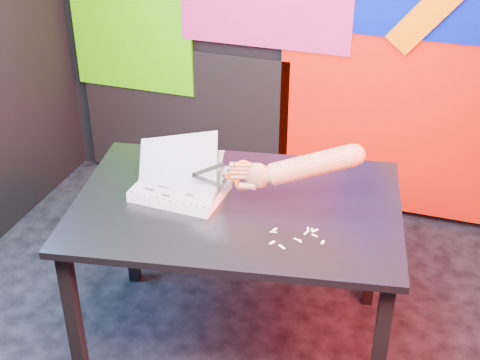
% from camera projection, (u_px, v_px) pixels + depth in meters
% --- Properties ---
extents(room, '(3.01, 3.01, 2.71)m').
position_uv_depth(room, '(213.00, 79.00, 2.18)').
color(room, black).
rests_on(room, ground).
extents(backdrop, '(2.88, 0.05, 2.08)m').
position_uv_depth(backdrop, '(320.00, 51.00, 3.56)').
color(backdrop, red).
rests_on(backdrop, ground).
extents(work_table, '(1.41, 1.06, 0.75)m').
position_uv_depth(work_table, '(237.00, 220.00, 2.69)').
color(work_table, black).
rests_on(work_table, ground).
extents(printout_stack, '(0.39, 0.27, 0.27)m').
position_uv_depth(printout_stack, '(180.00, 188.00, 2.69)').
color(printout_stack, silver).
rests_on(printout_stack, work_table).
extents(scissors, '(0.23, 0.08, 0.13)m').
position_uv_depth(scissors, '(239.00, 176.00, 2.56)').
color(scissors, '#B0B0B2').
rests_on(scissors, printout_stack).
extents(hand_forearm, '(0.48, 0.19, 0.19)m').
position_uv_depth(hand_forearm, '(303.00, 167.00, 2.54)').
color(hand_forearm, '#A2634D').
rests_on(hand_forearm, work_table).
extents(paper_clippings, '(0.21, 0.16, 0.00)m').
position_uv_depth(paper_clippings, '(297.00, 236.00, 2.45)').
color(paper_clippings, white).
rests_on(paper_clippings, work_table).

